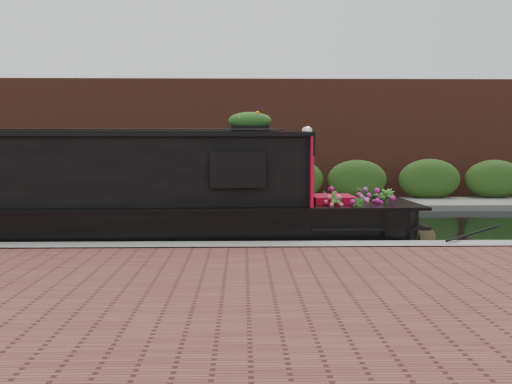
{
  "coord_description": "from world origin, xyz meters",
  "views": [
    {
      "loc": [
        0.78,
        -12.39,
        1.89
      ],
      "look_at": [
        1.06,
        -0.6,
        0.86
      ],
      "focal_mm": 40.0,
      "sensor_mm": 36.0,
      "label": 1
    }
  ],
  "objects": [
    {
      "name": "near_bank_coping",
      "position": [
        0.0,
        -3.3,
        0.0
      ],
      "size": [
        40.0,
        0.6,
        0.5
      ],
      "primitive_type": "cube",
      "color": "gray",
      "rests_on": "ground"
    },
    {
      "name": "narrowboat",
      "position": [
        -1.95,
        -1.84,
        0.79
      ],
      "size": [
        11.44,
        2.33,
        2.66
      ],
      "rotation": [
        0.0,
        0.0,
        0.03
      ],
      "color": "black",
      "rests_on": "ground"
    },
    {
      "name": "far_brick_wall",
      "position": [
        0.0,
        7.2,
        0.0
      ],
      "size": [
        40.0,
        1.0,
        8.0
      ],
      "primitive_type": "cube",
      "color": "brown",
      "rests_on": "ground"
    },
    {
      "name": "ground",
      "position": [
        0.0,
        0.0,
        0.0
      ],
      "size": [
        80.0,
        80.0,
        0.0
      ],
      "primitive_type": "plane",
      "color": "black",
      "rests_on": "ground"
    },
    {
      "name": "rope_fender",
      "position": [
        4.21,
        -1.84,
        0.15
      ],
      "size": [
        0.3,
        0.35,
        0.3
      ],
      "primitive_type": "cylinder",
      "rotation": [
        1.57,
        0.0,
        0.0
      ],
      "color": "olive",
      "rests_on": "ground"
    },
    {
      "name": "near_bank_pavers",
      "position": [
        0.0,
        -7.0,
        0.0
      ],
      "size": [
        40.0,
        7.0,
        0.5
      ],
      "primitive_type": "cube",
      "color": "brown",
      "rests_on": "ground"
    },
    {
      "name": "far_hedge",
      "position": [
        0.0,
        5.1,
        0.0
      ],
      "size": [
        40.0,
        1.1,
        2.8
      ],
      "primitive_type": "cube",
      "color": "#284818",
      "rests_on": "ground"
    },
    {
      "name": "far_bank_path",
      "position": [
        0.0,
        4.2,
        0.0
      ],
      "size": [
        40.0,
        2.4,
        0.34
      ],
      "primitive_type": "cube",
      "color": "slate",
      "rests_on": "ground"
    }
  ]
}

